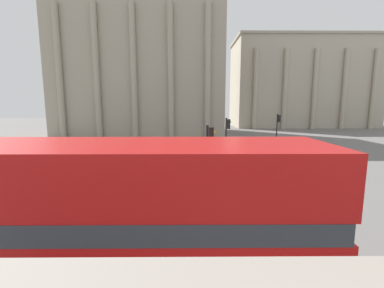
{
  "coord_description": "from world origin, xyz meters",
  "views": [
    {
      "loc": [
        -0.87,
        -2.02,
        4.92
      ],
      "look_at": [
        -0.72,
        15.98,
        2.21
      ],
      "focal_mm": 24.0,
      "sensor_mm": 36.0,
      "label": 1
    }
  ],
  "objects_px": {
    "double_decker_bus": "(102,221)",
    "traffic_light_near": "(209,157)",
    "car_maroon": "(256,148)",
    "traffic_light_mid": "(227,137)",
    "pedestrian_olive": "(265,156)",
    "pedestrian_blue": "(95,155)",
    "traffic_light_far": "(278,128)",
    "plaza_building_right": "(301,84)",
    "plaza_building_left": "(143,66)"
  },
  "relations": [
    {
      "from": "double_decker_bus",
      "to": "traffic_light_near",
      "type": "bearing_deg",
      "value": 64.92
    },
    {
      "from": "traffic_light_near",
      "to": "car_maroon",
      "type": "xyz_separation_m",
      "value": [
        5.8,
        14.13,
        -1.94
      ]
    },
    {
      "from": "traffic_light_near",
      "to": "traffic_light_mid",
      "type": "relative_size",
      "value": 1.01
    },
    {
      "from": "double_decker_bus",
      "to": "pedestrian_olive",
      "type": "relative_size",
      "value": 6.51
    },
    {
      "from": "double_decker_bus",
      "to": "traffic_light_near",
      "type": "height_order",
      "value": "double_decker_bus"
    },
    {
      "from": "traffic_light_near",
      "to": "pedestrian_blue",
      "type": "height_order",
      "value": "traffic_light_near"
    },
    {
      "from": "traffic_light_far",
      "to": "pedestrian_blue",
      "type": "xyz_separation_m",
      "value": [
        -16.22,
        -6.01,
        -1.58
      ]
    },
    {
      "from": "double_decker_bus",
      "to": "pedestrian_olive",
      "type": "distance_m",
      "value": 16.82
    },
    {
      "from": "pedestrian_blue",
      "to": "pedestrian_olive",
      "type": "bearing_deg",
      "value": 75.67
    },
    {
      "from": "plaza_building_right",
      "to": "car_maroon",
      "type": "xyz_separation_m",
      "value": [
        -19.33,
        -35.84,
        -9.23
      ]
    },
    {
      "from": "plaza_building_right",
      "to": "pedestrian_blue",
      "type": "relative_size",
      "value": 17.27
    },
    {
      "from": "plaza_building_left",
      "to": "traffic_light_near",
      "type": "xyz_separation_m",
      "value": [
        9.2,
        -35.64,
        -9.16
      ]
    },
    {
      "from": "plaza_building_left",
      "to": "pedestrian_olive",
      "type": "relative_size",
      "value": 17.73
    },
    {
      "from": "plaza_building_left",
      "to": "traffic_light_near",
      "type": "bearing_deg",
      "value": -75.53
    },
    {
      "from": "double_decker_bus",
      "to": "pedestrian_blue",
      "type": "xyz_separation_m",
      "value": [
        -5.35,
        14.02,
        -1.22
      ]
    },
    {
      "from": "double_decker_bus",
      "to": "traffic_light_mid",
      "type": "relative_size",
      "value": 2.56
    },
    {
      "from": "traffic_light_far",
      "to": "traffic_light_near",
      "type": "bearing_deg",
      "value": -119.1
    },
    {
      "from": "traffic_light_near",
      "to": "traffic_light_far",
      "type": "bearing_deg",
      "value": 60.9
    },
    {
      "from": "plaza_building_right",
      "to": "traffic_light_far",
      "type": "distance_m",
      "value": 40.21
    },
    {
      "from": "plaza_building_left",
      "to": "plaza_building_right",
      "type": "relative_size",
      "value": 0.89
    },
    {
      "from": "double_decker_bus",
      "to": "car_maroon",
      "type": "relative_size",
      "value": 2.46
    },
    {
      "from": "car_maroon",
      "to": "traffic_light_near",
      "type": "bearing_deg",
      "value": 35.23
    },
    {
      "from": "double_decker_bus",
      "to": "pedestrian_olive",
      "type": "xyz_separation_m",
      "value": [
        8.12,
        14.67,
        -1.38
      ]
    },
    {
      "from": "double_decker_bus",
      "to": "plaza_building_left",
      "type": "relative_size",
      "value": 0.37
    },
    {
      "from": "double_decker_bus",
      "to": "plaza_building_right",
      "type": "relative_size",
      "value": 0.33
    },
    {
      "from": "traffic_light_near",
      "to": "pedestrian_olive",
      "type": "xyz_separation_m",
      "value": [
        5.24,
        8.97,
        -1.74
      ]
    },
    {
      "from": "traffic_light_mid",
      "to": "pedestrian_blue",
      "type": "height_order",
      "value": "traffic_light_mid"
    },
    {
      "from": "pedestrian_blue",
      "to": "plaza_building_right",
      "type": "bearing_deg",
      "value": 124.22
    },
    {
      "from": "double_decker_bus",
      "to": "traffic_light_mid",
      "type": "bearing_deg",
      "value": 71.55
    },
    {
      "from": "plaza_building_left",
      "to": "pedestrian_olive",
      "type": "height_order",
      "value": "plaza_building_left"
    },
    {
      "from": "traffic_light_mid",
      "to": "car_maroon",
      "type": "bearing_deg",
      "value": 60.5
    },
    {
      "from": "car_maroon",
      "to": "pedestrian_blue",
      "type": "bearing_deg",
      "value": -9.98
    },
    {
      "from": "double_decker_bus",
      "to": "car_maroon",
      "type": "height_order",
      "value": "double_decker_bus"
    },
    {
      "from": "traffic_light_far",
      "to": "pedestrian_blue",
      "type": "bearing_deg",
      "value": -159.66
    },
    {
      "from": "pedestrian_olive",
      "to": "car_maroon",
      "type": "bearing_deg",
      "value": 36.56
    },
    {
      "from": "plaza_building_right",
      "to": "pedestrian_olive",
      "type": "relative_size",
      "value": 19.92
    },
    {
      "from": "plaza_building_right",
      "to": "pedestrian_blue",
      "type": "bearing_deg",
      "value": -128.7
    },
    {
      "from": "traffic_light_far",
      "to": "double_decker_bus",
      "type": "bearing_deg",
      "value": -118.47
    },
    {
      "from": "car_maroon",
      "to": "plaza_building_left",
      "type": "bearing_deg",
      "value": -87.57
    },
    {
      "from": "plaza_building_left",
      "to": "car_maroon",
      "type": "bearing_deg",
      "value": -55.12
    },
    {
      "from": "plaza_building_right",
      "to": "pedestrian_olive",
      "type": "distance_m",
      "value": 46.45
    },
    {
      "from": "traffic_light_far",
      "to": "pedestrian_olive",
      "type": "xyz_separation_m",
      "value": [
        -2.74,
        -5.36,
        -1.74
      ]
    },
    {
      "from": "traffic_light_near",
      "to": "pedestrian_blue",
      "type": "bearing_deg",
      "value": 134.7
    },
    {
      "from": "double_decker_bus",
      "to": "plaza_building_left",
      "type": "bearing_deg",
      "value": 100.45
    },
    {
      "from": "traffic_light_far",
      "to": "pedestrian_blue",
      "type": "height_order",
      "value": "traffic_light_far"
    },
    {
      "from": "traffic_light_far",
      "to": "pedestrian_olive",
      "type": "distance_m",
      "value": 6.27
    },
    {
      "from": "pedestrian_olive",
      "to": "pedestrian_blue",
      "type": "distance_m",
      "value": 13.49
    },
    {
      "from": "traffic_light_mid",
      "to": "traffic_light_far",
      "type": "distance_m",
      "value": 9.45
    },
    {
      "from": "plaza_building_left",
      "to": "car_maroon",
      "type": "xyz_separation_m",
      "value": [
        14.99,
        -21.51,
        -11.1
      ]
    },
    {
      "from": "car_maroon",
      "to": "pedestrian_olive",
      "type": "xyz_separation_m",
      "value": [
        -0.56,
        -5.16,
        0.21
      ]
    }
  ]
}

